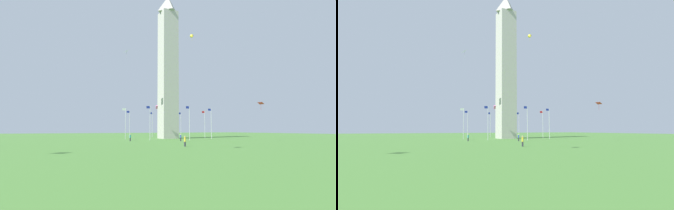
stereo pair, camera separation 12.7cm
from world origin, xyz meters
TOP-DOWN VIEW (x-y plane):
  - ground_plane at (0.00, 0.00)m, footprint 260.00×260.00m
  - obelisk_monument at (0.00, 0.00)m, footprint 5.13×5.13m
  - flagpole_n at (13.73, 0.00)m, footprint 1.12×0.14m
  - flagpole_ne at (9.72, 9.67)m, footprint 1.12×0.14m
  - flagpole_e at (0.05, 13.68)m, footprint 1.12×0.14m
  - flagpole_se at (-9.62, 9.67)m, footprint 1.12×0.14m
  - flagpole_s at (-13.62, 0.00)m, footprint 1.12×0.14m
  - flagpole_sw at (-9.62, -9.67)m, footprint 1.12×0.14m
  - flagpole_w at (0.05, -13.68)m, footprint 1.12×0.14m
  - flagpole_nw at (9.72, -9.67)m, footprint 1.12×0.14m
  - person_blue_shirt at (4.54, 17.25)m, footprint 0.32×0.32m
  - person_yellow_shirt at (12.96, 34.91)m, footprint 0.32×0.32m
  - person_teal_shirt at (15.65, 11.80)m, footprint 0.32×0.32m
  - kite_pink_box at (5.71, 4.52)m, footprint 0.73×0.97m
  - kite_white_diamond at (14.93, 4.39)m, footprint 1.40×1.59m
  - kite_yellow_delta at (-3.59, 9.26)m, footprint 1.32×1.56m
  - kite_red_diamond at (-12.85, 26.24)m, footprint 1.48×1.52m

SIDE VIEW (x-z plane):
  - ground_plane at x=0.00m, z-range 0.00..0.00m
  - person_blue_shirt at x=4.54m, z-range -0.01..1.71m
  - person_teal_shirt at x=15.65m, z-range 0.00..1.73m
  - person_yellow_shirt at x=12.96m, z-range 0.00..1.78m
  - flagpole_n at x=13.73m, z-range 0.40..9.54m
  - flagpole_ne at x=9.72m, z-range 0.40..9.54m
  - flagpole_e at x=0.05m, z-range 0.40..9.54m
  - flagpole_se at x=-9.62m, z-range 0.40..9.54m
  - flagpole_s at x=-13.62m, z-range 0.40..9.54m
  - flagpole_sw at x=-9.62m, z-range 0.40..9.54m
  - flagpole_w at x=0.05m, z-range 0.40..9.54m
  - flagpole_nw at x=9.72m, z-range 0.40..9.54m
  - kite_red_diamond at x=-12.85m, z-range 8.19..10.11m
  - kite_pink_box at x=5.71m, z-range 8.29..10.32m
  - obelisk_monument at x=0.00m, z-range 0.00..46.62m
  - kite_white_diamond at x=14.93m, z-range 23.58..26.01m
  - kite_yellow_delta at x=-3.59m, z-range 29.35..31.49m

